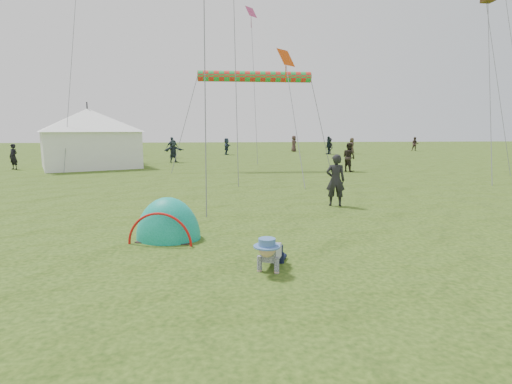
{
  "coord_description": "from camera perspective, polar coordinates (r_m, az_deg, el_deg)",
  "views": [
    {
      "loc": [
        -1.98,
        -6.35,
        2.47
      ],
      "look_at": [
        -1.05,
        2.88,
        1.0
      ],
      "focal_mm": 28.0,
      "sensor_mm": 36.0,
      "label": 1
    }
  ],
  "objects": [
    {
      "name": "ground",
      "position": [
        7.1,
        11.05,
        -11.54
      ],
      "size": [
        140.0,
        140.0,
        0.0
      ],
      "primitive_type": "plane",
      "color": "#1D360D"
    },
    {
      "name": "crawling_toddler",
      "position": [
        7.13,
        2.05,
        -8.53
      ],
      "size": [
        0.86,
        1.0,
        0.64
      ],
      "primitive_type": null,
      "rotation": [
        0.0,
        0.0,
        -0.38
      ],
      "color": "black",
      "rests_on": "ground"
    },
    {
      "name": "popup_tent",
      "position": [
        9.38,
        -12.37,
        -6.49
      ],
      "size": [
        1.72,
        1.52,
        1.9
      ],
      "primitive_type": "ellipsoid",
      "rotation": [
        0.0,
        0.0,
        -0.24
      ],
      "color": "#00825C",
      "rests_on": "ground"
    },
    {
      "name": "standing_adult",
      "position": [
        13.1,
        11.28,
        1.65
      ],
      "size": [
        0.67,
        0.5,
        1.67
      ],
      "primitive_type": "imported",
      "rotation": [
        0.0,
        0.0,
        2.96
      ],
      "color": "black",
      "rests_on": "ground"
    },
    {
      "name": "event_marquee",
      "position": [
        28.25,
        -22.76,
        7.39
      ],
      "size": [
        7.75,
        7.75,
        4.05
      ],
      "primitive_type": null,
      "rotation": [
        0.0,
        0.0,
        0.41
      ],
      "color": "white",
      "rests_on": "ground"
    },
    {
      "name": "crowd_person_0",
      "position": [
        28.79,
        -31.34,
        4.33
      ],
      "size": [
        0.68,
        0.59,
        1.58
      ],
      "primitive_type": "imported",
      "rotation": [
        0.0,
        0.0,
        5.84
      ],
      "color": "black",
      "rests_on": "ground"
    },
    {
      "name": "crowd_person_1",
      "position": [
        30.14,
        -16.49,
        5.49
      ],
      "size": [
        0.76,
        0.9,
        1.65
      ],
      "primitive_type": "imported",
      "rotation": [
        0.0,
        0.0,
        4.52
      ],
      "color": "black",
      "rests_on": "ground"
    },
    {
      "name": "crowd_person_2",
      "position": [
        35.65,
        -11.86,
        6.26
      ],
      "size": [
        1.13,
        0.86,
        1.78
      ],
      "primitive_type": "imported",
      "rotation": [
        0.0,
        0.0,
        3.61
      ],
      "color": "#2A3743",
      "rests_on": "ground"
    },
    {
      "name": "crowd_person_3",
      "position": [
        40.55,
        10.43,
        6.49
      ],
      "size": [
        0.94,
        1.19,
        1.62
      ],
      "primitive_type": "imported",
      "rotation": [
        0.0,
        0.0,
        5.09
      ],
      "color": "black",
      "rests_on": "ground"
    },
    {
      "name": "crowd_person_4",
      "position": [
        44.52,
        5.42,
        6.89
      ],
      "size": [
        0.58,
        0.87,
        1.76
      ],
      "primitive_type": "imported",
      "rotation": [
        0.0,
        0.0,
        1.55
      ],
      "color": "#3E2B27",
      "rests_on": "ground"
    },
    {
      "name": "crowd_person_5",
      "position": [
        30.6,
        -11.72,
        5.75
      ],
      "size": [
        1.6,
        1.22,
        1.69
      ],
      "primitive_type": "imported",
      "rotation": [
        0.0,
        0.0,
        0.53
      ],
      "color": "#27313C",
      "rests_on": "ground"
    },
    {
      "name": "crowd_person_6",
      "position": [
        40.77,
        -21.68,
        6.13
      ],
      "size": [
        0.75,
        0.77,
        1.78
      ],
      "primitive_type": "imported",
      "rotation": [
        0.0,
        0.0,
        5.45
      ],
      "color": "#27272B",
      "rests_on": "ground"
    },
    {
      "name": "crowd_person_7",
      "position": [
        24.02,
        13.12,
        4.86
      ],
      "size": [
        0.94,
        1.02,
        1.68
      ],
      "primitive_type": "imported",
      "rotation": [
        0.0,
        0.0,
        2.05
      ],
      "color": "black",
      "rests_on": "ground"
    },
    {
      "name": "crowd_person_8",
      "position": [
        40.2,
        10.32,
        6.58
      ],
      "size": [
        0.93,
        1.1,
        1.77
      ],
      "primitive_type": "imported",
      "rotation": [
        0.0,
        0.0,
        4.13
      ],
      "color": "black",
      "rests_on": "ground"
    },
    {
      "name": "crowd_person_10",
      "position": [
        41.67,
        13.53,
        6.44
      ],
      "size": [
        0.6,
        0.84,
        1.61
      ],
      "primitive_type": "imported",
      "rotation": [
        0.0,
        0.0,
        4.83
      ],
      "color": "#433729",
      "rests_on": "ground"
    },
    {
      "name": "crowd_person_11",
      "position": [
        38.94,
        -4.23,
        6.51
      ],
      "size": [
        0.86,
        1.57,
        1.62
      ],
      "primitive_type": "imported",
      "rotation": [
        0.0,
        0.0,
        1.3
      ],
      "color": "#243042",
      "rests_on": "ground"
    },
    {
      "name": "crowd_person_12",
      "position": [
        39.34,
        -16.46,
        6.26
      ],
      "size": [
        0.65,
        0.46,
        1.71
      ],
      "primitive_type": "imported",
      "rotation": [
        0.0,
        0.0,
        3.23
      ],
      "color": "black",
      "rests_on": "ground"
    },
    {
      "name": "crowd_person_13",
      "position": [
        49.29,
        21.76,
        6.39
      ],
      "size": [
        0.95,
        0.88,
        1.58
      ],
      "primitive_type": "imported",
      "rotation": [
        0.0,
        0.0,
        5.81
      ],
      "color": "#44312E",
      "rests_on": "ground"
    },
    {
      "name": "rainbow_tube_kite",
      "position": [
        25.03,
        -0.17,
        16.16
      ],
      "size": [
        6.85,
        0.64,
        0.64
      ],
      "primitive_type": "cylinder",
      "rotation": [
        0.0,
        1.57,
        0.0
      ],
      "color": "red"
    },
    {
      "name": "diamond_kite_0",
      "position": [
        21.73,
        4.29,
        18.6
      ],
      "size": [
        1.07,
        1.07,
        0.87
      ],
      "primitive_type": "plane",
      "rotation": [
        1.05,
        0.0,
        0.79
      ],
      "color": "#D54104"
    },
    {
      "name": "diamond_kite_5",
      "position": [
        34.31,
        -0.71,
        24.34
      ],
      "size": [
        1.0,
        1.0,
        0.82
      ],
      "primitive_type": "plane",
      "rotation": [
        1.05,
        0.0,
        0.79
      ],
      "color": "#C73972"
    }
  ]
}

